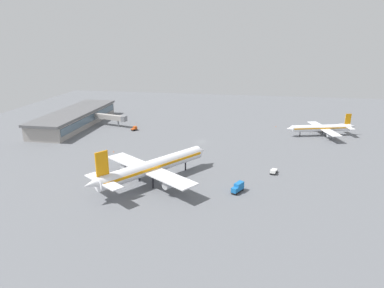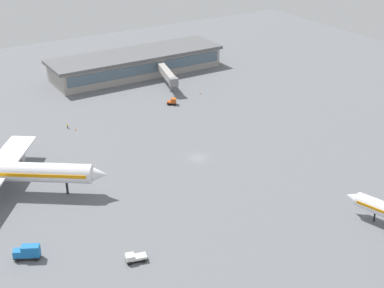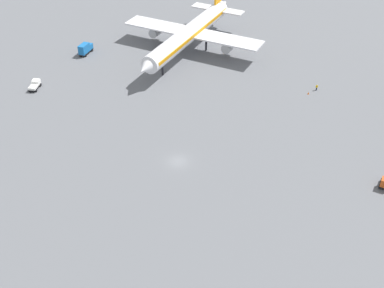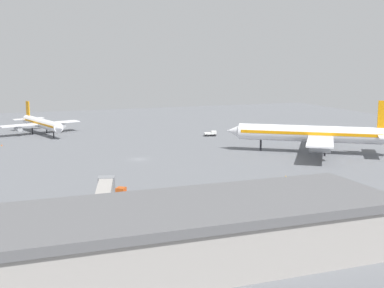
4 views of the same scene
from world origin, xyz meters
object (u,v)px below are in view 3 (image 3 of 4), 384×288
(ground_crew_worker, at_px, (317,87))
(safety_cone_far_side, at_px, (308,93))
(airplane_taxiing, at_px, (190,33))
(catering_truck, at_px, (85,49))
(pushback_tractor, at_px, (35,85))

(ground_crew_worker, xyz_separation_m, safety_cone_far_side, (-1.64, 2.75, -0.55))
(airplane_taxiing, xyz_separation_m, catering_truck, (3.05, 30.98, -4.32))
(pushback_tractor, bearing_deg, catering_truck, -18.79)
(catering_truck, bearing_deg, airplane_taxiing, -67.54)
(pushback_tractor, xyz_separation_m, ground_crew_worker, (-11.86, -73.55, -0.12))
(airplane_taxiing, relative_size, safety_cone_far_side, 78.07)
(airplane_taxiing, xyz_separation_m, ground_crew_worker, (-27.88, -29.81, -5.16))
(airplane_taxiing, distance_m, catering_truck, 31.43)
(catering_truck, xyz_separation_m, ground_crew_worker, (-30.93, -60.79, -0.85))
(airplane_taxiing, relative_size, ground_crew_worker, 28.05)
(catering_truck, bearing_deg, safety_cone_far_side, -91.21)
(catering_truck, bearing_deg, pushback_tractor, 174.29)
(catering_truck, bearing_deg, ground_crew_worker, -88.88)
(airplane_taxiing, height_order, safety_cone_far_side, airplane_taxiing)
(airplane_taxiing, bearing_deg, pushback_tractor, -34.74)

